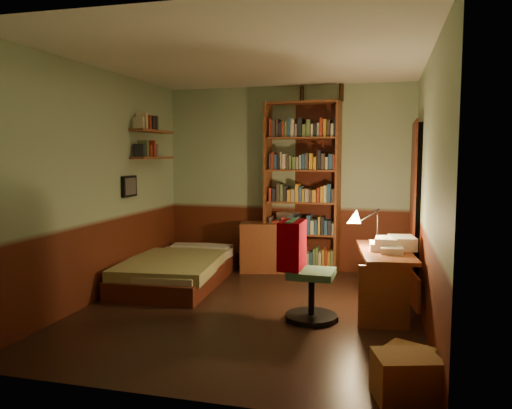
% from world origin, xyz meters
% --- Properties ---
extents(floor, '(3.50, 4.00, 0.02)m').
position_xyz_m(floor, '(0.00, 0.00, -0.01)').
color(floor, black).
rests_on(floor, ground).
extents(ceiling, '(3.50, 4.00, 0.02)m').
position_xyz_m(ceiling, '(0.00, 0.00, 2.61)').
color(ceiling, silver).
rests_on(ceiling, wall_back).
extents(wall_back, '(3.50, 0.02, 2.60)m').
position_xyz_m(wall_back, '(0.00, 2.01, 1.30)').
color(wall_back, '#8EA784').
rests_on(wall_back, ground).
extents(wall_left, '(0.02, 4.00, 2.60)m').
position_xyz_m(wall_left, '(-1.76, 0.00, 1.30)').
color(wall_left, '#8EA784').
rests_on(wall_left, ground).
extents(wall_right, '(0.02, 4.00, 2.60)m').
position_xyz_m(wall_right, '(1.76, 0.00, 1.30)').
color(wall_right, '#8EA784').
rests_on(wall_right, ground).
extents(wall_front, '(3.50, 0.02, 2.60)m').
position_xyz_m(wall_front, '(0.00, -2.01, 1.30)').
color(wall_front, '#8EA784').
rests_on(wall_front, ground).
extents(doorway, '(0.06, 0.90, 2.00)m').
position_xyz_m(doorway, '(1.72, 1.30, 1.00)').
color(doorway, black).
rests_on(doorway, ground).
extents(door_trim, '(0.02, 0.98, 2.08)m').
position_xyz_m(door_trim, '(1.69, 1.30, 1.00)').
color(door_trim, '#44190F').
rests_on(door_trim, ground).
extents(bed, '(1.16, 2.04, 0.59)m').
position_xyz_m(bed, '(-1.19, 0.85, 0.29)').
color(bed, olive).
rests_on(bed, ground).
extents(dresser, '(0.84, 0.54, 0.69)m').
position_xyz_m(dresser, '(-0.22, 1.76, 0.35)').
color(dresser, brown).
rests_on(dresser, ground).
extents(mini_stereo, '(0.33, 0.30, 0.14)m').
position_xyz_m(mini_stereo, '(0.04, 1.89, 0.76)').
color(mini_stereo, '#B2B2B7').
rests_on(mini_stereo, dresser).
extents(bookshelf, '(1.04, 0.41, 2.36)m').
position_xyz_m(bookshelf, '(0.24, 1.85, 1.18)').
color(bookshelf, brown).
rests_on(bookshelf, ground).
extents(bottle_left, '(0.06, 0.06, 0.21)m').
position_xyz_m(bottle_left, '(0.21, 1.96, 2.47)').
color(bottle_left, black).
rests_on(bottle_left, bookshelf).
extents(bottle_right, '(0.08, 0.08, 0.24)m').
position_xyz_m(bottle_right, '(0.75, 1.96, 2.48)').
color(bottle_right, black).
rests_on(bottle_right, bookshelf).
extents(desk, '(0.66, 1.27, 0.65)m').
position_xyz_m(desk, '(1.38, 0.33, 0.32)').
color(desk, brown).
rests_on(desk, ground).
extents(paper_stack, '(0.30, 0.38, 0.14)m').
position_xyz_m(paper_stack, '(1.55, 0.43, 0.72)').
color(paper_stack, silver).
rests_on(paper_stack, desk).
extents(desk_lamp, '(0.23, 0.23, 0.57)m').
position_xyz_m(desk_lamp, '(1.29, 0.47, 0.93)').
color(desk_lamp, black).
rests_on(desk_lamp, desk).
extents(office_chair, '(0.53, 0.47, 1.04)m').
position_xyz_m(office_chair, '(0.68, -0.16, 0.52)').
color(office_chair, '#355B43').
rests_on(office_chair, ground).
extents(red_jacket, '(0.29, 0.43, 0.48)m').
position_xyz_m(red_jacket, '(0.79, 0.02, 1.28)').
color(red_jacket, '#8B000C').
rests_on(red_jacket, office_chair).
extents(wall_shelf_lower, '(0.20, 0.90, 0.03)m').
position_xyz_m(wall_shelf_lower, '(-1.64, 1.10, 1.60)').
color(wall_shelf_lower, brown).
rests_on(wall_shelf_lower, wall_left).
extents(wall_shelf_upper, '(0.20, 0.90, 0.03)m').
position_xyz_m(wall_shelf_upper, '(-1.64, 1.10, 1.95)').
color(wall_shelf_upper, brown).
rests_on(wall_shelf_upper, wall_left).
extents(framed_picture, '(0.04, 0.32, 0.26)m').
position_xyz_m(framed_picture, '(-1.72, 0.60, 1.25)').
color(framed_picture, black).
rests_on(framed_picture, wall_left).
extents(cardboard_box_a, '(0.49, 0.44, 0.31)m').
position_xyz_m(cardboard_box_a, '(1.53, -1.63, 0.16)').
color(cardboard_box_a, olive).
rests_on(cardboard_box_a, ground).
extents(cardboard_box_b, '(0.42, 0.40, 0.24)m').
position_xyz_m(cardboard_box_b, '(1.56, -1.31, 0.12)').
color(cardboard_box_b, olive).
rests_on(cardboard_box_b, ground).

